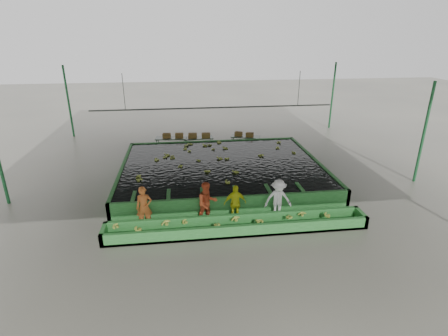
{
  "coord_description": "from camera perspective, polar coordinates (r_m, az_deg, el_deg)",
  "views": [
    {
      "loc": [
        -1.98,
        -14.96,
        7.1
      ],
      "look_at": [
        0.0,
        0.5,
        1.0
      ],
      "focal_mm": 28.0,
      "sensor_mm": 36.0,
      "label": 1
    }
  ],
  "objects": [
    {
      "name": "cableway_rail",
      "position": [
        20.48,
        -1.62,
        9.81
      ],
      "size": [
        0.08,
        0.08,
        14.0
      ],
      "primitive_type": "cylinder",
      "color": "#59605B",
      "rests_on": "shed_roof"
    },
    {
      "name": "worker_c",
      "position": [
        13.85,
        1.8,
        -5.79
      ],
      "size": [
        0.95,
        0.47,
        1.56
      ],
      "primitive_type": "imported",
      "rotation": [
        0.0,
        0.0,
        0.1
      ],
      "color": "#C5D119",
      "rests_on": "ground"
    },
    {
      "name": "worker_b",
      "position": [
        13.7,
        -2.76,
        -5.73
      ],
      "size": [
        1.0,
        0.87,
        1.73
      ],
      "primitive_type": "imported",
      "rotation": [
        0.0,
        0.0,
        0.3
      ],
      "color": "#C84A26",
      "rests_on": "ground"
    },
    {
      "name": "flotation_tank",
      "position": [
        17.87,
        -0.41,
        -0.48
      ],
      "size": [
        10.0,
        8.0,
        0.9
      ],
      "primitive_type": null,
      "color": "#2E7A32",
      "rests_on": "ground"
    },
    {
      "name": "packing_table_left",
      "position": [
        22.42,
        -8.59,
        3.84
      ],
      "size": [
        2.0,
        0.98,
        0.88
      ],
      "primitive_type": null,
      "rotation": [
        0.0,
        0.0,
        -0.11
      ],
      "color": "#59605B",
      "rests_on": "ground"
    },
    {
      "name": "tank_water",
      "position": [
        17.72,
        -0.41,
        0.72
      ],
      "size": [
        9.7,
        7.7,
        0.0
      ],
      "primitive_type": "cube",
      "color": "black",
      "rests_on": "flotation_tank"
    },
    {
      "name": "rail_hanger_right",
      "position": [
        21.38,
        12.14,
        12.57
      ],
      "size": [
        0.04,
        0.04,
        2.0
      ],
      "primitive_type": "cylinder",
      "color": "#59605B",
      "rests_on": "shed_roof"
    },
    {
      "name": "ground",
      "position": [
        16.68,
        0.22,
        -3.82
      ],
      "size": [
        80.0,
        80.0,
        0.0
      ],
      "primitive_type": "plane",
      "color": "slate",
      "rests_on": "ground"
    },
    {
      "name": "packing_table_right",
      "position": [
        22.65,
        3.52,
        4.18
      ],
      "size": [
        2.0,
        1.28,
        0.85
      ],
      "primitive_type": null,
      "rotation": [
        0.0,
        0.0,
        -0.31
      ],
      "color": "#59605B",
      "rests_on": "ground"
    },
    {
      "name": "worker_d",
      "position": [
        14.18,
        8.81,
        -5.08
      ],
      "size": [
        1.13,
        0.7,
        1.69
      ],
      "primitive_type": "imported",
      "rotation": [
        0.0,
        0.0,
        -0.07
      ],
      "color": "white",
      "rests_on": "ground"
    },
    {
      "name": "box_stack_right",
      "position": [
        22.5,
        3.29,
        5.2
      ],
      "size": [
        1.22,
        0.77,
        0.26
      ],
      "primitive_type": null,
      "rotation": [
        0.0,
        0.0,
        -0.41
      ],
      "color": "brown",
      "rests_on": "packing_table_right"
    },
    {
      "name": "trough_bananas",
      "position": [
        13.34,
        2.26,
        -8.8
      ],
      "size": [
        8.94,
        0.6,
        0.12
      ],
      "primitive_type": null,
      "color": "#94A739",
      "rests_on": "sorting_trough"
    },
    {
      "name": "worker_a",
      "position": [
        13.77,
        -12.89,
        -6.28
      ],
      "size": [
        0.66,
        0.48,
        1.68
      ],
      "primitive_type": "imported",
      "rotation": [
        0.0,
        0.0,
        0.12
      ],
      "color": "#C8662B",
      "rests_on": "ground"
    },
    {
      "name": "sorting_trough",
      "position": [
        13.42,
        2.26,
        -9.35
      ],
      "size": [
        10.0,
        1.0,
        0.5
      ],
      "primitive_type": null,
      "color": "#2E7A32",
      "rests_on": "ground"
    },
    {
      "name": "shed_roof",
      "position": [
        15.24,
        0.25,
        13.45
      ],
      "size": [
        20.0,
        22.0,
        0.04
      ],
      "primitive_type": "cube",
      "color": "slate",
      "rests_on": "shed_posts"
    },
    {
      "name": "packing_table_mid",
      "position": [
        22.43,
        -4.14,
        3.98
      ],
      "size": [
        1.87,
        0.83,
        0.83
      ],
      "primitive_type": null,
      "rotation": [
        0.0,
        0.0,
        0.06
      ],
      "color": "#59605B",
      "rests_on": "ground"
    },
    {
      "name": "shed_posts",
      "position": [
        15.78,
        0.23,
        4.42
      ],
      "size": [
        20.0,
        22.0,
        5.0
      ],
      "primitive_type": null,
      "color": "#1E5F31",
      "rests_on": "ground"
    },
    {
      "name": "box_stack_mid",
      "position": [
        22.23,
        -4.05,
        4.94
      ],
      "size": [
        1.41,
        0.49,
        0.3
      ],
      "primitive_type": null,
      "rotation": [
        0.0,
        0.0,
        -0.08
      ],
      "color": "brown",
      "rests_on": "packing_table_mid"
    },
    {
      "name": "rail_hanger_left",
      "position": [
        20.43,
        -16.06,
        11.83
      ],
      "size": [
        0.04,
        0.04,
        2.0
      ],
      "primitive_type": "cylinder",
      "color": "#59605B",
      "rests_on": "shed_roof"
    },
    {
      "name": "floating_bananas",
      "position": [
        18.47,
        -0.71,
        1.59
      ],
      "size": [
        8.54,
        5.82,
        0.12
      ],
      "primitive_type": null,
      "color": "#94A739",
      "rests_on": "tank_water"
    },
    {
      "name": "box_stack_left",
      "position": [
        22.28,
        -8.32,
        4.93
      ],
      "size": [
        1.3,
        0.44,
        0.28
      ],
      "primitive_type": null,
      "rotation": [
        0.0,
        0.0,
        -0.07
      ],
      "color": "brown",
      "rests_on": "packing_table_left"
    }
  ]
}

